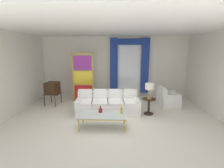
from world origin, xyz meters
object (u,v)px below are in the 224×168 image
at_px(stained_glass_divider, 83,79).
at_px(bottle_crystal_tall, 100,110).
at_px(couch_white_long, 108,104).
at_px(bottle_blue_decanter, 122,110).
at_px(coffee_table, 103,116).
at_px(peacock_figurine, 94,99).
at_px(armchair_white, 167,99).
at_px(vintage_tv, 52,88).
at_px(table_lamp_brass, 150,87).
at_px(round_side_table, 149,105).

bearing_deg(stained_glass_divider, bottle_crystal_tall, -66.93).
relative_size(couch_white_long, bottle_blue_decanter, 8.00).
height_order(coffee_table, bottle_crystal_tall, bottle_crystal_tall).
relative_size(couch_white_long, peacock_figurine, 3.98).
bearing_deg(armchair_white, vintage_tv, -179.94).
bearing_deg(table_lamp_brass, bottle_blue_decanter, -135.16).
bearing_deg(vintage_tv, stained_glass_divider, 24.35).
xyz_separation_m(coffee_table, armchair_white, (2.56, 2.10, -0.09)).
bearing_deg(stained_glass_divider, bottle_blue_decanter, -55.98).
height_order(coffee_table, armchair_white, armchair_white).
height_order(couch_white_long, round_side_table, couch_white_long).
bearing_deg(coffee_table, vintage_tv, 138.19).
bearing_deg(round_side_table, vintage_tv, 166.49).
xyz_separation_m(armchair_white, peacock_figurine, (-3.14, 0.15, -0.07)).
xyz_separation_m(coffee_table, bottle_crystal_tall, (-0.08, 0.21, 0.11)).
xyz_separation_m(bottle_blue_decanter, vintage_tv, (-2.93, 1.97, 0.20)).
xyz_separation_m(couch_white_long, bottle_crystal_tall, (-0.17, -1.08, 0.18)).
bearing_deg(peacock_figurine, bottle_crystal_tall, -76.38).
distance_m(coffee_table, bottle_blue_decanter, 0.61).
bearing_deg(round_side_table, armchair_white, 45.22).
xyz_separation_m(bottle_blue_decanter, peacock_figurine, (-1.16, 2.12, -0.31)).
bearing_deg(stained_glass_divider, coffee_table, -67.04).
bearing_deg(armchair_white, round_side_table, -134.78).
distance_m(vintage_tv, stained_glass_divider, 1.38).
height_order(bottle_blue_decanter, peacock_figurine, bottle_blue_decanter).
bearing_deg(table_lamp_brass, coffee_table, -144.58).
distance_m(couch_white_long, armchair_white, 2.60).
bearing_deg(peacock_figurine, bottle_blue_decanter, -61.37).
height_order(bottle_crystal_tall, peacock_figurine, bottle_crystal_tall).
distance_m(coffee_table, stained_glass_divider, 2.96).
distance_m(couch_white_long, stained_glass_divider, 1.97).
height_order(bottle_blue_decanter, table_lamp_brass, table_lamp_brass).
bearing_deg(vintage_tv, peacock_figurine, 4.91).
xyz_separation_m(vintage_tv, table_lamp_brass, (3.95, -0.95, 0.30)).
bearing_deg(vintage_tv, couch_white_long, -18.37).
bearing_deg(bottle_blue_decanter, vintage_tv, 146.01).
bearing_deg(round_side_table, stained_glass_divider, 151.20).
distance_m(bottle_blue_decanter, bottle_crystal_tall, 0.67).
xyz_separation_m(coffee_table, table_lamp_brass, (1.61, 1.15, 0.65)).
bearing_deg(peacock_figurine, round_side_table, -26.73).
bearing_deg(round_side_table, bottle_crystal_tall, -151.09).
relative_size(vintage_tv, stained_glass_divider, 0.61).
bearing_deg(bottle_blue_decanter, round_side_table, 44.84).
xyz_separation_m(bottle_crystal_tall, table_lamp_brass, (1.69, 0.94, 0.54)).
distance_m(couch_white_long, bottle_blue_decanter, 1.29).
bearing_deg(round_side_table, bottle_blue_decanter, -135.16).
bearing_deg(couch_white_long, coffee_table, -93.88).
bearing_deg(stained_glass_divider, vintage_tv, -155.65).
xyz_separation_m(bottle_blue_decanter, round_side_table, (1.03, 1.02, -0.17)).
xyz_separation_m(bottle_crystal_tall, peacock_figurine, (-0.49, 2.04, -0.26)).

